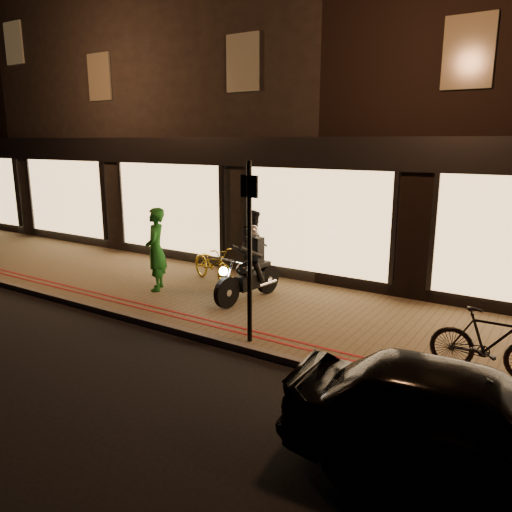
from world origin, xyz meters
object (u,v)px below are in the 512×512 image
(motorcycle, at_px, (249,272))
(person_green, at_px, (156,249))
(sign_post, at_px, (249,244))
(parked_car, at_px, (464,424))
(bicycle_gold, at_px, (213,264))

(motorcycle, height_order, person_green, person_green)
(sign_post, xyz_separation_m, person_green, (-3.41, 1.34, -0.75))
(motorcycle, height_order, parked_car, motorcycle)
(sign_post, height_order, bicycle_gold, sign_post)
(person_green, height_order, parked_car, person_green)
(bicycle_gold, bearing_deg, person_green, 172.81)
(motorcycle, xyz_separation_m, person_green, (-2.16, -0.52, 0.32))
(parked_car, bearing_deg, person_green, 62.40)
(person_green, distance_m, parked_car, 7.70)
(motorcycle, distance_m, person_green, 2.25)
(sign_post, distance_m, parked_car, 4.19)
(bicycle_gold, height_order, person_green, person_green)
(person_green, bearing_deg, parked_car, 32.00)
(parked_car, bearing_deg, sign_post, 61.32)
(motorcycle, xyz_separation_m, parked_car, (4.93, -3.49, -0.10))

